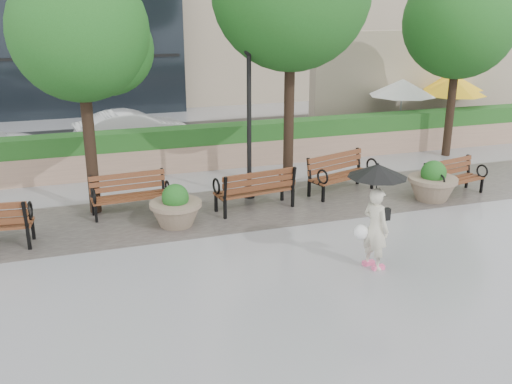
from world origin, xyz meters
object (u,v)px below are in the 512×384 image
object	(u,v)px
bench_3	(341,182)
bench_4	(454,185)
bench_2	(255,198)
planter_right	(432,185)
planter_left	(176,210)
pedestrian	(376,206)
car_right	(133,129)
lamppost	(249,134)
bench_1	(131,203)

from	to	relation	value
bench_3	bench_4	xyz separation A→B (m)	(2.80, -1.18, -0.03)
bench_2	planter_right	size ratio (longest dim) A/B	1.63
planter_left	pedestrian	world-z (taller)	pedestrian
planter_right	car_right	world-z (taller)	car_right
car_right	lamppost	bearing A→B (deg)	-167.92
planter_right	lamppost	size ratio (longest dim) A/B	0.32
bench_1	car_right	distance (m)	7.04
bench_2	pedestrian	world-z (taller)	pedestrian
bench_4	pedestrian	size ratio (longest dim) A/B	0.90
bench_1	planter_right	xyz separation A→B (m)	(7.74, -1.44, 0.12)
bench_1	planter_left	world-z (taller)	planter_left
bench_3	planter_right	world-z (taller)	planter_right
planter_left	lamppost	size ratio (longest dim) A/B	0.31
pedestrian	bench_2	bearing A→B (deg)	-1.52
planter_left	bench_4	bearing A→B (deg)	-1.41
planter_right	bench_2	bearing A→B (deg)	170.75
bench_3	car_right	bearing A→B (deg)	105.59
lamppost	car_right	bearing A→B (deg)	108.65
bench_2	bench_4	bearing A→B (deg)	164.88
bench_4	pedestrian	xyz separation A→B (m)	(-4.32, -3.24, 1.00)
bench_2	bench_3	world-z (taller)	bench_2
bench_2	car_right	xyz separation A→B (m)	(-2.11, 7.64, 0.35)
bench_3	planter_right	distance (m)	2.41
planter_left	planter_right	world-z (taller)	planter_right
bench_2	pedestrian	bearing A→B (deg)	98.39
bench_3	lamppost	distance (m)	2.94
planter_right	lamppost	bearing A→B (deg)	159.56
pedestrian	planter_left	bearing A→B (deg)	25.46
pedestrian	car_right	bearing A→B (deg)	-2.41
planter_right	lamppost	distance (m)	5.05
planter_left	pedestrian	bearing A→B (deg)	-46.23
planter_left	pedestrian	xyz separation A→B (m)	(3.28, -3.42, 0.88)
planter_left	pedestrian	size ratio (longest dim) A/B	0.58
car_right	pedestrian	world-z (taller)	pedestrian
bench_2	pedestrian	size ratio (longest dim) A/B	0.99
bench_3	bench_4	distance (m)	3.04
lamppost	bench_1	bearing A→B (deg)	-175.28
bench_3	planter_right	size ratio (longest dim) A/B	1.65
bench_1	pedestrian	size ratio (longest dim) A/B	0.91
lamppost	pedestrian	size ratio (longest dim) A/B	1.89
bench_2	bench_4	xyz separation A→B (m)	(5.49, -0.65, -0.03)
planter_left	planter_right	size ratio (longest dim) A/B	0.95
planter_left	lamppost	bearing A→B (deg)	31.63
car_right	pedestrian	distance (m)	12.00
planter_right	lamppost	xyz separation A→B (m)	(-4.56, 1.70, 1.33)
bench_1	bench_4	xyz separation A→B (m)	(8.51, -1.32, -0.01)
pedestrian	bench_3	bearing A→B (deg)	-37.24
planter_right	car_right	xyz separation A→B (m)	(-6.83, 8.41, 0.25)
bench_4	planter_left	bearing A→B (deg)	165.49
bench_3	planter_left	xyz separation A→B (m)	(-4.79, -1.00, 0.08)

